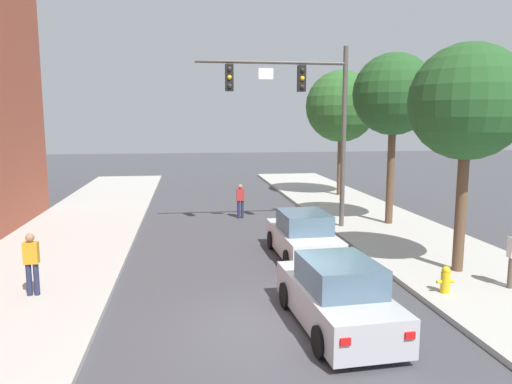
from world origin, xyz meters
name	(u,v)px	position (x,y,z in m)	size (l,w,h in m)	color
ground_plane	(277,327)	(0.00, 0.00, 0.00)	(120.00, 120.00, 0.00)	#424247
traffic_signal_mast	(304,104)	(2.86, 9.37, 5.33)	(6.24, 0.38, 7.50)	#514C47
car_lead_white	(303,237)	(1.91, 5.36, 0.72)	(1.91, 4.28, 1.60)	silver
car_following_silver	(337,296)	(1.33, -0.21, 0.72)	(2.02, 4.33, 1.60)	#B7B7BC
pedestrian_sidewalk_left_walker	(32,261)	(-5.95, 2.48, 1.06)	(0.36, 0.22, 1.64)	#232847
pedestrian_crossing_road	(240,199)	(0.57, 12.40, 0.91)	(0.36, 0.22, 1.64)	#232847
fire_hydrant	(446,280)	(4.71, 1.12, 0.51)	(0.48, 0.24, 0.72)	gold
street_tree_nearest	(468,103)	(6.09, 2.85, 5.14)	(3.36, 3.36, 6.70)	brown
street_tree_second	(394,95)	(6.84, 9.62, 5.71)	(3.48, 3.48, 7.34)	brown
street_tree_third	(341,107)	(7.26, 17.90, 5.46)	(4.24, 4.24, 7.45)	brown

